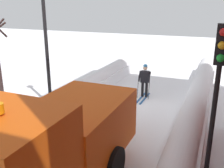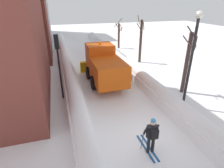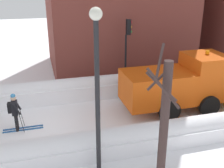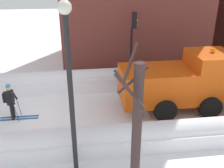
{
  "view_description": "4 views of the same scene",
  "coord_description": "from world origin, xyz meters",
  "px_view_note": "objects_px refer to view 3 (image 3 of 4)",
  "views": [
    {
      "loc": [
        -3.47,
        11.53,
        4.74
      ],
      "look_at": [
        0.27,
        2.61,
        1.74
      ],
      "focal_mm": 41.2,
      "sensor_mm": 36.0,
      "label": 1
    },
    {
      "loc": [
        -3.51,
        -6.63,
        6.23
      ],
      "look_at": [
        -0.45,
        3.57,
        1.41
      ],
      "focal_mm": 29.54,
      "sensor_mm": 36.0,
      "label": 2
    },
    {
      "loc": [
        11.78,
        0.19,
        6.5
      ],
      "look_at": [
        -0.56,
        3.59,
        1.61
      ],
      "focal_mm": 43.99,
      "sensor_mm": 36.0,
      "label": 3
    },
    {
      "loc": [
        10.88,
        2.26,
        6.42
      ],
      "look_at": [
        -0.36,
        3.7,
        1.4
      ],
      "focal_mm": 40.68,
      "sensor_mm": 36.0,
      "label": 4
    }
  ],
  "objects_px": {
    "plow_truck": "(180,83)",
    "street_lamp": "(97,78)",
    "skier": "(15,110)",
    "bare_tree_near": "(164,125)",
    "traffic_light_pole": "(127,41)"
  },
  "relations": [
    {
      "from": "traffic_light_pole",
      "to": "plow_truck",
      "type": "bearing_deg",
      "value": 26.98
    },
    {
      "from": "skier",
      "to": "traffic_light_pole",
      "type": "bearing_deg",
      "value": 118.31
    },
    {
      "from": "skier",
      "to": "bare_tree_near",
      "type": "bearing_deg",
      "value": 43.0
    },
    {
      "from": "bare_tree_near",
      "to": "skier",
      "type": "bearing_deg",
      "value": -137.0
    },
    {
      "from": "plow_truck",
      "to": "street_lamp",
      "type": "xyz_separation_m",
      "value": [
        3.89,
        -5.23,
        2.13
      ]
    },
    {
      "from": "traffic_light_pole",
      "to": "bare_tree_near",
      "type": "height_order",
      "value": "bare_tree_near"
    },
    {
      "from": "plow_truck",
      "to": "traffic_light_pole",
      "type": "xyz_separation_m",
      "value": [
        -3.46,
        -1.76,
        1.58
      ]
    },
    {
      "from": "skier",
      "to": "street_lamp",
      "type": "bearing_deg",
      "value": 37.5
    },
    {
      "from": "street_lamp",
      "to": "skier",
      "type": "bearing_deg",
      "value": -142.5
    },
    {
      "from": "skier",
      "to": "bare_tree_near",
      "type": "height_order",
      "value": "bare_tree_near"
    },
    {
      "from": "traffic_light_pole",
      "to": "street_lamp",
      "type": "xyz_separation_m",
      "value": [
        7.35,
        -3.47,
        0.55
      ]
    },
    {
      "from": "street_lamp",
      "to": "bare_tree_near",
      "type": "bearing_deg",
      "value": 55.42
    },
    {
      "from": "bare_tree_near",
      "to": "street_lamp",
      "type": "bearing_deg",
      "value": -124.58
    },
    {
      "from": "plow_truck",
      "to": "bare_tree_near",
      "type": "height_order",
      "value": "bare_tree_near"
    },
    {
      "from": "plow_truck",
      "to": "bare_tree_near",
      "type": "xyz_separation_m",
      "value": [
        5.12,
        -3.44,
        0.84
      ]
    }
  ]
}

